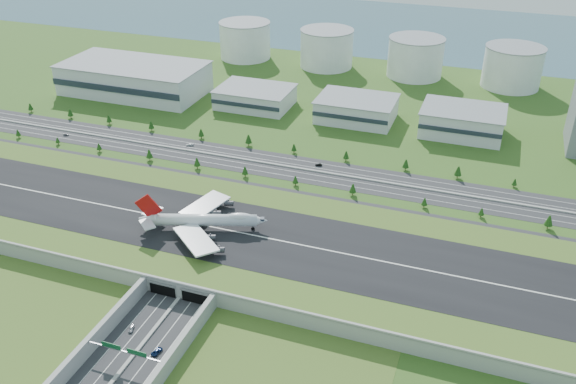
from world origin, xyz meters
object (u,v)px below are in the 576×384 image
(car_2, at_px, (157,351))
(car_5, at_px, (319,165))
(car_0, at_px, (131,328))
(fuel_tank_a, at_px, (245,40))
(car_7, at_px, (190,144))
(car_4, at_px, (66,135))
(boeing_747, at_px, (203,220))

(car_2, bearing_deg, car_5, -85.09)
(car_0, distance_m, car_5, 182.56)
(fuel_tank_a, relative_size, car_7, 9.18)
(car_0, height_order, car_4, car_0)
(car_2, relative_size, car_5, 1.28)
(fuel_tank_a, distance_m, car_2, 415.60)
(boeing_747, height_order, car_4, boeing_747)
(car_5, height_order, car_7, car_7)
(car_5, xyz_separation_m, car_7, (-96.13, -0.56, 0.05))
(car_5, distance_m, car_7, 96.13)
(boeing_747, xyz_separation_m, car_0, (0.37, -73.06, -13.15))
(fuel_tank_a, xyz_separation_m, boeing_747, (110.17, -313.39, -3.42))
(car_0, bearing_deg, car_7, 92.39)
(boeing_747, distance_m, car_2, 84.58)
(car_2, bearing_deg, car_4, -35.41)
(car_4, xyz_separation_m, car_7, (93.91, 15.38, 0.08))
(car_7, bearing_deg, fuel_tank_a, 169.89)
(fuel_tank_a, xyz_separation_m, car_7, (45.17, -207.05, -16.59))
(car_5, relative_size, car_7, 0.82)
(fuel_tank_a, height_order, car_0, fuel_tank_a)
(car_4, bearing_deg, car_0, -146.35)
(car_2, distance_m, car_5, 188.88)
(boeing_747, xyz_separation_m, car_4, (-158.91, 90.96, -13.25))
(car_7, bearing_deg, car_0, -2.39)
(car_0, relative_size, car_7, 0.88)
(boeing_747, bearing_deg, car_2, -95.99)
(car_5, bearing_deg, car_7, -112.54)
(car_4, relative_size, car_5, 0.93)
(fuel_tank_a, distance_m, car_4, 228.32)
(fuel_tank_a, relative_size, car_4, 11.91)
(car_0, distance_m, car_7, 190.94)
(boeing_747, relative_size, car_0, 13.99)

